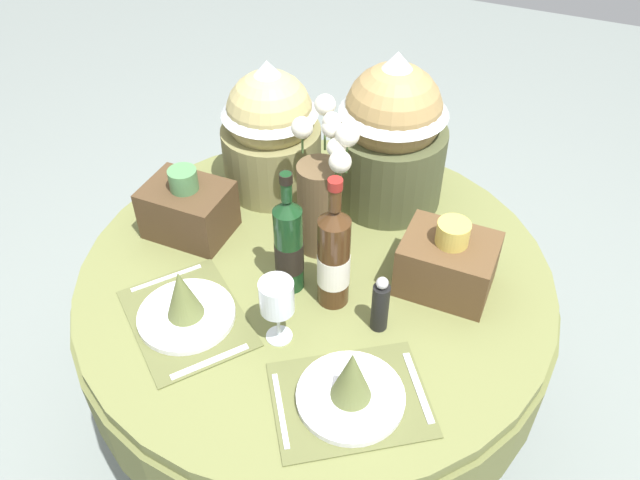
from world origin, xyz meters
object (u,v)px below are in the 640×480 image
(place_setting_left, at_px, (185,306))
(woven_basket_side_right, at_px, (448,262))
(wine_glass_right, at_px, (277,298))
(place_setting_right, at_px, (351,387))
(wine_bottle_left, at_px, (334,257))
(dining_table, at_px, (316,307))
(wine_bottle_right, at_px, (289,245))
(gift_tub_back_centre, at_px, (392,127))
(gift_tub_back_left, at_px, (270,124))
(pepper_mill, at_px, (380,305))
(woven_basket_side_left, at_px, (188,208))
(flower_vase, at_px, (322,192))

(place_setting_left, height_order, woven_basket_side_right, woven_basket_side_right)
(wine_glass_right, bearing_deg, place_setting_right, -23.76)
(place_setting_left, relative_size, wine_bottle_left, 1.14)
(dining_table, height_order, wine_bottle_right, wine_bottle_right)
(woven_basket_side_right, bearing_deg, gift_tub_back_centre, 131.52)
(woven_basket_side_right, bearing_deg, gift_tub_back_left, 160.21)
(pepper_mill, height_order, woven_basket_side_right, woven_basket_side_right)
(pepper_mill, xyz_separation_m, woven_basket_side_right, (0.11, 0.20, 0.01))
(wine_bottle_right, distance_m, pepper_mill, 0.27)
(wine_bottle_right, height_order, woven_basket_side_left, wine_bottle_right)
(place_setting_left, bearing_deg, gift_tub_back_centre, 66.23)
(wine_bottle_left, height_order, wine_bottle_right, wine_bottle_left)
(place_setting_right, distance_m, gift_tub_back_left, 0.84)
(dining_table, height_order, woven_basket_side_right, woven_basket_side_right)
(place_setting_right, relative_size, woven_basket_side_left, 1.87)
(place_setting_right, height_order, woven_basket_side_left, woven_basket_side_left)
(place_setting_right, height_order, wine_bottle_right, wine_bottle_right)
(gift_tub_back_centre, xyz_separation_m, woven_basket_side_left, (-0.46, -0.37, -0.17))
(dining_table, bearing_deg, flower_vase, 103.91)
(pepper_mill, bearing_deg, wine_bottle_left, 163.77)
(place_setting_right, xyz_separation_m, woven_basket_side_left, (-0.62, 0.35, 0.03))
(place_setting_right, xyz_separation_m, pepper_mill, (-0.01, 0.22, 0.03))
(gift_tub_back_left, height_order, gift_tub_back_centre, gift_tub_back_centre)
(wine_bottle_left, bearing_deg, pepper_mill, -16.23)
(dining_table, bearing_deg, gift_tub_back_left, 132.51)
(wine_bottle_right, xyz_separation_m, pepper_mill, (0.26, -0.04, -0.06))
(wine_bottle_right, bearing_deg, place_setting_left, -131.52)
(gift_tub_back_left, relative_size, gift_tub_back_centre, 0.88)
(wine_bottle_right, bearing_deg, wine_glass_right, -73.42)
(flower_vase, height_order, wine_bottle_left, flower_vase)
(pepper_mill, relative_size, woven_basket_side_left, 0.72)
(place_setting_left, height_order, pepper_mill, pepper_mill)
(place_setting_left, relative_size, wine_bottle_right, 1.20)
(woven_basket_side_left, bearing_deg, place_setting_left, -60.09)
(wine_bottle_right, xyz_separation_m, gift_tub_back_centre, (0.11, 0.45, 0.11))
(flower_vase, relative_size, wine_glass_right, 2.34)
(wine_glass_right, relative_size, gift_tub_back_centre, 0.39)
(woven_basket_side_right, bearing_deg, wine_bottle_left, -146.98)
(wine_bottle_right, distance_m, gift_tub_back_left, 0.45)
(pepper_mill, bearing_deg, gift_tub_back_left, 139.86)
(place_setting_left, relative_size, wine_glass_right, 2.36)
(place_setting_right, xyz_separation_m, gift_tub_back_left, (-0.51, 0.64, 0.17))
(place_setting_left, height_order, wine_glass_right, wine_glass_right)
(wine_glass_right, relative_size, woven_basket_side_right, 0.79)
(wine_bottle_left, xyz_separation_m, gift_tub_back_centre, (-0.01, 0.45, 0.10))
(dining_table, height_order, place_setting_left, place_setting_left)
(dining_table, relative_size, wine_glass_right, 7.09)
(dining_table, relative_size, wine_bottle_left, 3.42)
(place_setting_right, xyz_separation_m, flower_vase, (-0.26, 0.44, 0.14))
(place_setting_left, xyz_separation_m, wine_glass_right, (0.23, 0.04, 0.09))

